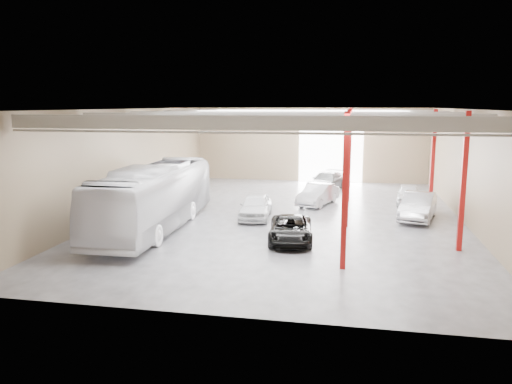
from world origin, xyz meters
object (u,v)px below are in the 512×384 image
(car_row_c, at_px, (327,181))
(car_right_near, at_px, (418,206))
(car_right_far, at_px, (408,194))
(car_row_a, at_px, (256,206))
(black_sedan, at_px, (291,229))
(coach_bus, at_px, (154,197))
(car_row_b, at_px, (318,195))

(car_row_c, relative_size, car_right_near, 1.03)
(car_right_far, bearing_deg, car_row_a, -140.93)
(car_right_far, bearing_deg, black_sedan, -115.92)
(car_row_a, relative_size, car_right_far, 1.13)
(car_row_a, height_order, car_row_c, car_row_a)
(car_row_c, bearing_deg, car_right_near, -41.03)
(car_right_near, bearing_deg, coach_bus, -146.32)
(car_row_b, height_order, car_right_near, car_right_near)
(car_row_b, bearing_deg, car_right_near, -9.83)
(car_row_b, bearing_deg, car_right_far, 32.33)
(black_sedan, xyz_separation_m, car_right_far, (7.29, 12.07, 0.03))
(car_row_a, bearing_deg, car_row_c, 67.24)
(car_right_far, bearing_deg, coach_bus, -140.06)
(car_row_b, bearing_deg, car_row_c, 105.75)
(black_sedan, distance_m, car_right_far, 14.10)
(car_row_a, distance_m, car_row_c, 12.55)
(black_sedan, bearing_deg, car_row_a, 113.30)
(coach_bus, distance_m, car_row_b, 12.81)
(coach_bus, distance_m, car_row_a, 6.67)
(car_row_c, bearing_deg, car_right_far, -21.61)
(black_sedan, xyz_separation_m, car_row_a, (-2.94, 5.20, 0.12))
(car_right_far, bearing_deg, car_row_c, 146.49)
(coach_bus, xyz_separation_m, car_right_near, (15.60, 5.57, -1.04))
(car_row_b, xyz_separation_m, car_right_near, (6.65, -3.53, 0.09))
(black_sedan, bearing_deg, car_row_b, 79.93)
(car_row_a, distance_m, car_right_near, 10.43)
(black_sedan, distance_m, car_row_a, 5.98)
(black_sedan, height_order, car_row_b, car_row_b)
(car_row_b, distance_m, car_right_far, 6.80)
(coach_bus, relative_size, car_right_far, 3.27)
(car_row_a, bearing_deg, coach_bus, -148.19)
(car_right_near, bearing_deg, car_row_a, -156.77)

